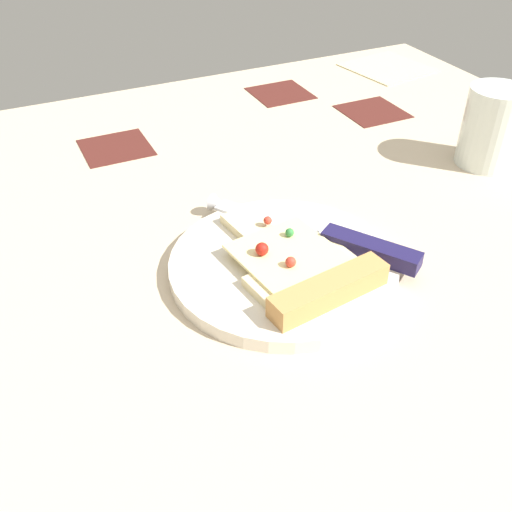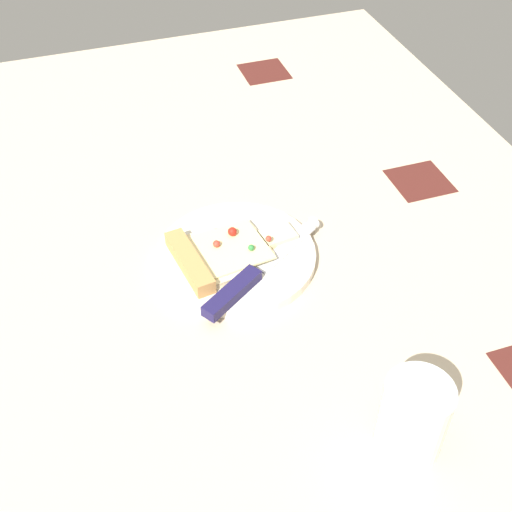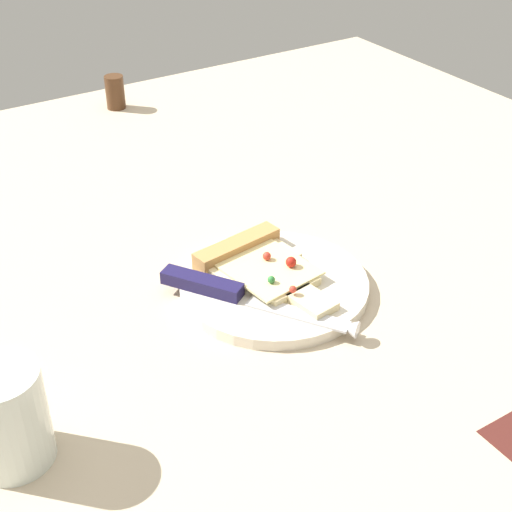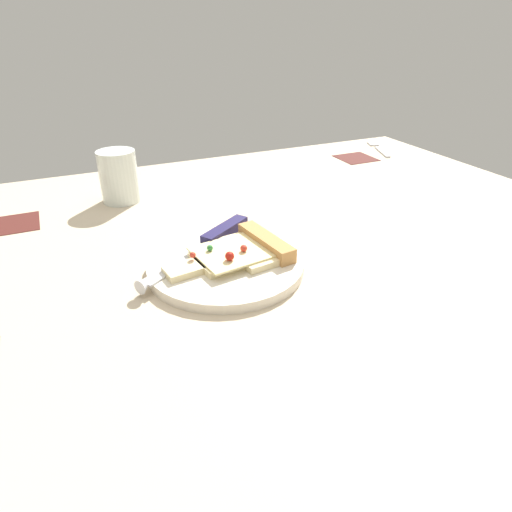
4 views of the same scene
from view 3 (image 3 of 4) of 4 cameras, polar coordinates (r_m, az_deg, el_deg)
ground_plane at (r=101.20cm, az=2.14°, el=0.87°), size 127.13×127.13×3.00cm
plate at (r=89.52cm, az=1.39°, el=-2.25°), size 22.57×22.57×1.43cm
pizza_slice at (r=90.28cm, az=0.31°, el=-0.73°), size 18.32×12.41×2.59cm
knife at (r=85.81cm, az=-1.43°, el=-2.94°), size 21.19×14.97×2.45cm
drinking_glass at (r=70.47cm, az=-18.49°, el=-11.55°), size 7.33×7.33×10.03cm
pepper_shaker at (r=141.52cm, az=-10.69°, el=12.17°), size 3.43×3.43×6.04cm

